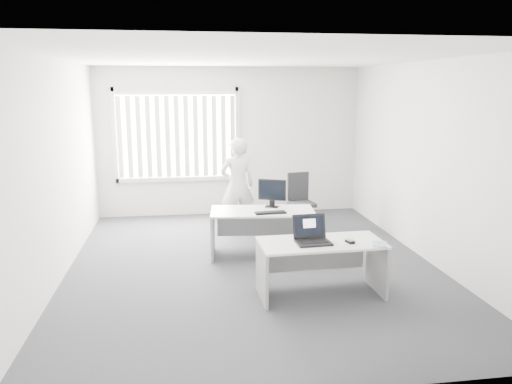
{
  "coord_description": "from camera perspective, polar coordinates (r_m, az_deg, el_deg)",
  "views": [
    {
      "loc": [
        -0.93,
        -6.49,
        2.44
      ],
      "look_at": [
        0.07,
        0.15,
        1.01
      ],
      "focal_mm": 35.0,
      "sensor_mm": 36.0,
      "label": 1
    }
  ],
  "objects": [
    {
      "name": "ground",
      "position": [
        7.0,
        -0.4,
        -8.43
      ],
      "size": [
        6.0,
        6.0,
        0.0
      ],
      "primitive_type": "plane",
      "color": "#44434A",
      "rests_on": "ground"
    },
    {
      "name": "wall_back",
      "position": [
        9.59,
        -2.97,
        5.75
      ],
      "size": [
        5.0,
        0.02,
        2.8
      ],
      "primitive_type": "cube",
      "color": "silver",
      "rests_on": "ground"
    },
    {
      "name": "wall_front",
      "position": [
        3.76,
        6.11,
        -4.17
      ],
      "size": [
        5.0,
        0.02,
        2.8
      ],
      "primitive_type": "cube",
      "color": "silver",
      "rests_on": "ground"
    },
    {
      "name": "wall_left",
      "position": [
        6.76,
        -21.9,
        2.26
      ],
      "size": [
        0.02,
        6.0,
        2.8
      ],
      "primitive_type": "cube",
      "color": "silver",
      "rests_on": "ground"
    },
    {
      "name": "wall_right",
      "position": [
        7.42,
        19.11,
        3.26
      ],
      "size": [
        0.02,
        6.0,
        2.8
      ],
      "primitive_type": "cube",
      "color": "silver",
      "rests_on": "ground"
    },
    {
      "name": "ceiling",
      "position": [
        6.57,
        -0.43,
        15.12
      ],
      "size": [
        5.0,
        6.0,
        0.02
      ],
      "primitive_type": "cube",
      "color": "silver",
      "rests_on": "wall_back"
    },
    {
      "name": "window",
      "position": [
        9.49,
        -9.01,
        6.46
      ],
      "size": [
        2.32,
        0.06,
        1.76
      ],
      "primitive_type": "cube",
      "color": "beige",
      "rests_on": "wall_back"
    },
    {
      "name": "blinds",
      "position": [
        9.44,
        -9.01,
        6.25
      ],
      "size": [
        2.2,
        0.1,
        1.5
      ],
      "primitive_type": null,
      "color": "silver",
      "rests_on": "wall_back"
    },
    {
      "name": "desk_near",
      "position": [
        5.96,
        7.45,
        -7.34
      ],
      "size": [
        1.47,
        0.71,
        0.66
      ],
      "rotation": [
        0.0,
        0.0,
        0.02
      ],
      "color": "silver",
      "rests_on": "ground"
    },
    {
      "name": "desk_far",
      "position": [
        7.28,
        0.74,
        -3.55
      ],
      "size": [
        1.56,
        0.85,
        0.68
      ],
      "rotation": [
        0.0,
        0.0,
        -0.11
      ],
      "color": "silver",
      "rests_on": "ground"
    },
    {
      "name": "office_chair",
      "position": [
        8.87,
        5.1,
        -2.06
      ],
      "size": [
        0.62,
        0.62,
        0.95
      ],
      "rotation": [
        0.0,
        0.0,
        0.15
      ],
      "color": "black",
      "rests_on": "ground"
    },
    {
      "name": "person",
      "position": [
        8.38,
        -2.14,
        0.74
      ],
      "size": [
        0.64,
        0.47,
        1.61
      ],
      "primitive_type": "imported",
      "rotation": [
        0.0,
        0.0,
        3.29
      ],
      "color": "silver",
      "rests_on": "ground"
    },
    {
      "name": "laptop",
      "position": [
        5.78,
        6.61,
        -4.43
      ],
      "size": [
        0.41,
        0.37,
        0.31
      ],
      "primitive_type": null,
      "rotation": [
        0.0,
        0.0,
        0.05
      ],
      "color": "black",
      "rests_on": "desk_near"
    },
    {
      "name": "paper_sheet",
      "position": [
        5.99,
        10.56,
        -5.5
      ],
      "size": [
        0.35,
        0.26,
        0.0
      ],
      "primitive_type": "cube",
      "rotation": [
        0.0,
        0.0,
        0.13
      ],
      "color": "white",
      "rests_on": "desk_near"
    },
    {
      "name": "mouse",
      "position": [
        5.9,
        10.7,
        -5.51
      ],
      "size": [
        0.1,
        0.13,
        0.05
      ],
      "primitive_type": null,
      "rotation": [
        0.0,
        0.0,
        0.28
      ],
      "color": "#BDBDC0",
      "rests_on": "paper_sheet"
    },
    {
      "name": "booklet",
      "position": [
        5.92,
        13.97,
        -5.8
      ],
      "size": [
        0.23,
        0.27,
        0.01
      ],
      "primitive_type": "cube",
      "rotation": [
        0.0,
        0.0,
        -0.35
      ],
      "color": "white",
      "rests_on": "desk_near"
    },
    {
      "name": "keyboard",
      "position": [
        7.06,
        1.67,
        -2.38
      ],
      "size": [
        0.45,
        0.17,
        0.02
      ],
      "primitive_type": "cube",
      "rotation": [
        0.0,
        0.0,
        0.06
      ],
      "color": "black",
      "rests_on": "desk_far"
    },
    {
      "name": "monitor",
      "position": [
        7.39,
        1.85,
        -0.15
      ],
      "size": [
        0.43,
        0.28,
        0.42
      ],
      "primitive_type": null,
      "rotation": [
        0.0,
        0.0,
        -0.41
      ],
      "color": "black",
      "rests_on": "desk_far"
    }
  ]
}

